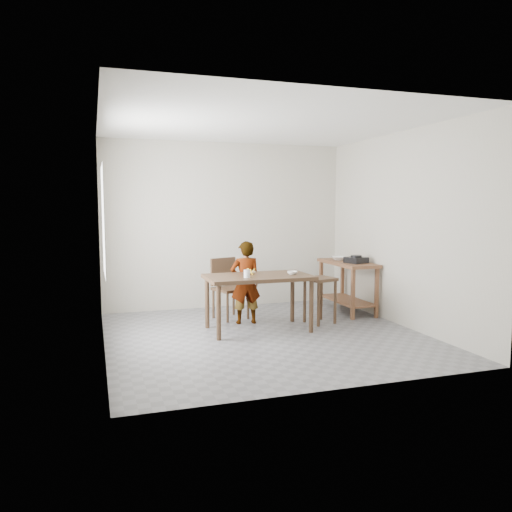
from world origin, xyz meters
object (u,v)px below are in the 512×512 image
object	(u,v)px
dining_chair	(231,289)
dining_table	(258,303)
stool	(320,300)
prep_counter	(347,287)
child	(245,282)

from	to	relation	value
dining_chair	dining_table	bearing A→B (deg)	-97.83
stool	prep_counter	bearing A→B (deg)	37.43
child	dining_chair	bearing A→B (deg)	-66.05
prep_counter	child	bearing A→B (deg)	-171.47
dining_table	child	distance (m)	0.49
dining_chair	stool	size ratio (longest dim) A/B	1.36
prep_counter	dining_table	bearing A→B (deg)	-157.85
stool	dining_table	bearing A→B (deg)	-172.55
prep_counter	dining_chair	bearing A→B (deg)	177.07
child	dining_chair	world-z (taller)	child
child	dining_table	bearing A→B (deg)	101.87
dining_table	child	world-z (taller)	child
dining_chair	stool	world-z (taller)	dining_chair
dining_table	stool	xyz separation A→B (m)	(0.97, 0.13, -0.05)
prep_counter	stool	distance (m)	0.95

